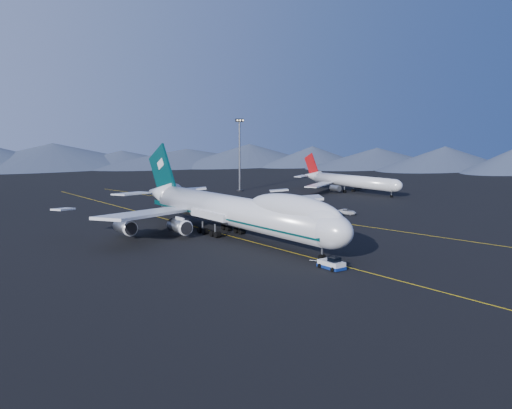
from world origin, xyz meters
TOP-DOWN VIEW (x-y plane):
  - ground at (0.00, 0.00)m, footprint 500.00×500.00m
  - taxiway_line_main at (0.00, 0.00)m, footprint 0.25×220.00m
  - taxiway_line_side at (30.00, 10.00)m, footprint 28.08×198.09m
  - mountain_ridge at (124.84, 10.92)m, footprint 374.91×567.11m
  - boeing_747 at (0.00, 0.03)m, footprint 59.62×72.43m
  - pushback_tug at (-3.00, -31.87)m, footprint 2.89×4.86m
  - second_jet at (81.82, 44.03)m, footprint 41.95×47.40m
  - service_van at (42.60, 8.23)m, footprint 4.31×5.80m
  - floodlight_mast at (52.93, 71.86)m, footprint 3.27×2.45m

SIDE VIEW (x-z plane):
  - ground at x=0.00m, z-range 0.00..0.00m
  - taxiway_line_main at x=0.00m, z-range 0.01..0.01m
  - taxiway_line_side at x=30.00m, z-range 0.01..0.01m
  - pushback_tug at x=-3.00m, z-range -0.39..1.70m
  - service_van at x=42.60m, z-range 0.00..1.46m
  - second_jet at x=81.82m, z-range -2.66..10.83m
  - boeing_747 at x=0.00m, z-range -3.87..15.50m
  - mountain_ridge at x=124.84m, z-range 0.00..12.00m
  - floodlight_mast at x=52.93m, z-range 0.18..26.62m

